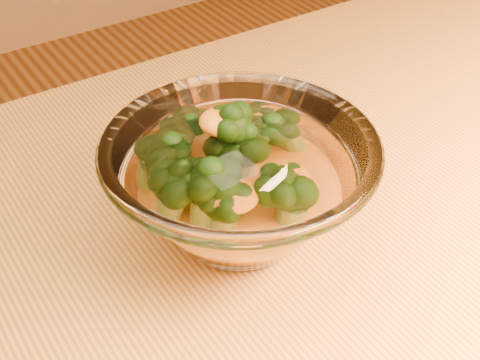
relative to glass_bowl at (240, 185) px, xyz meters
name	(u,v)px	position (x,y,z in m)	size (l,w,h in m)	color
glass_bowl	(240,185)	(0.00, 0.00, 0.00)	(0.21, 0.21, 0.09)	white
cheese_sauce	(240,204)	(0.00, 0.00, -0.02)	(0.11, 0.11, 0.03)	orange
broccoli_heap	(225,165)	(-0.01, 0.01, 0.01)	(0.14, 0.14, 0.08)	black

